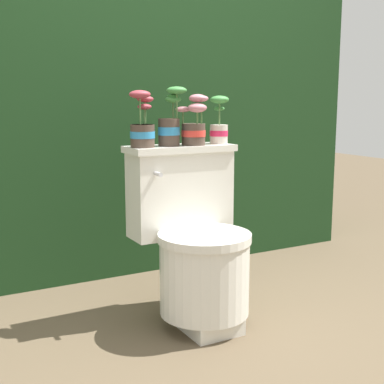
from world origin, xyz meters
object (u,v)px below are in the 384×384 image
(potted_plant_midleft, at_px, (170,124))
(potted_plant_middle, at_px, (194,125))
(toilet, at_px, (195,244))
(potted_plant_midright, at_px, (219,126))
(potted_plant_left, at_px, (142,127))

(potted_plant_midleft, height_order, potted_plant_middle, potted_plant_midleft)
(toilet, height_order, potted_plant_midright, potted_plant_midright)
(toilet, height_order, potted_plant_midleft, potted_plant_midleft)
(toilet, height_order, potted_plant_middle, potted_plant_middle)
(potted_plant_midleft, xyz_separation_m, potted_plant_middle, (0.11, -0.03, -0.01))
(potted_plant_midleft, bearing_deg, potted_plant_midright, -0.58)
(potted_plant_left, xyz_separation_m, potted_plant_midright, (0.40, 0.00, -0.00))
(toilet, distance_m, potted_plant_left, 0.58)
(toilet, distance_m, potted_plant_midleft, 0.56)
(toilet, xyz_separation_m, potted_plant_middle, (0.06, 0.11, 0.53))
(potted_plant_midright, bearing_deg, toilet, -146.37)
(potted_plant_middle, height_order, potted_plant_midright, potted_plant_middle)
(potted_plant_midleft, bearing_deg, potted_plant_middle, -13.01)
(toilet, bearing_deg, potted_plant_middle, 63.53)
(potted_plant_left, xyz_separation_m, potted_plant_midleft, (0.14, 0.01, 0.01))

